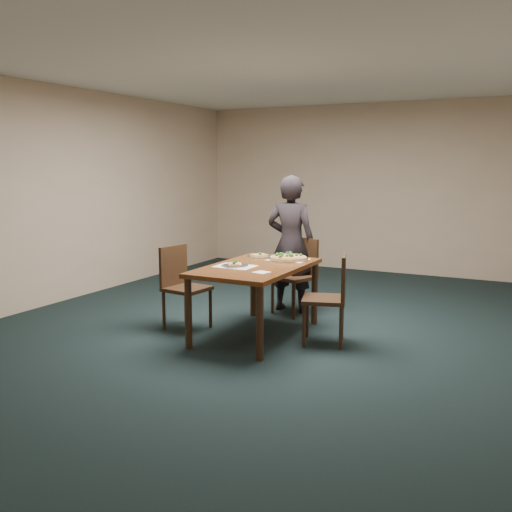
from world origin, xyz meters
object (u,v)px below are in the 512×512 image
at_px(chair_left, 181,282).
at_px(pizza_pan, 288,258).
at_px(chair_far, 298,271).
at_px(slice_plate_near, 235,265).
at_px(chair_right, 332,293).
at_px(slice_plate_far, 259,256).
at_px(diner, 291,244).
at_px(dining_table, 256,274).

bearing_deg(chair_left, pizza_pan, -51.32).
xyz_separation_m(chair_far, chair_left, (-0.89, -1.19, 0.00)).
bearing_deg(slice_plate_near, chair_far, 80.69).
bearing_deg(chair_left, chair_far, -29.45).
bearing_deg(chair_far, chair_left, -106.09).
distance_m(chair_right, slice_plate_far, 1.14).
xyz_separation_m(diner, pizza_pan, (0.24, -0.63, -0.06)).
distance_m(pizza_pan, slice_plate_far, 0.38).
bearing_deg(chair_far, dining_table, -70.93).
xyz_separation_m(chair_far, diner, (-0.12, 0.06, 0.32)).
distance_m(diner, slice_plate_far, 0.62).
distance_m(dining_table, pizza_pan, 0.53).
height_order(chair_right, slice_plate_near, chair_right).
height_order(chair_left, diner, diner).
xyz_separation_m(chair_left, chair_right, (1.66, 0.22, 0.00)).
distance_m(chair_far, slice_plate_far, 0.65).
height_order(dining_table, slice_plate_far, slice_plate_far).
distance_m(diner, pizza_pan, 0.68).
height_order(chair_left, chair_right, same).
xyz_separation_m(dining_table, slice_plate_near, (-0.17, -0.14, 0.11)).
distance_m(dining_table, diner, 1.15).
height_order(chair_far, chair_right, same).
xyz_separation_m(chair_left, slice_plate_near, (0.69, -0.02, 0.25)).
height_order(dining_table, chair_far, chair_far).
bearing_deg(pizza_pan, chair_right, -31.27).
xyz_separation_m(chair_left, diner, (0.76, 1.25, 0.32)).
bearing_deg(chair_left, diner, -24.14).
relative_size(diner, slice_plate_far, 5.96).
bearing_deg(chair_right, diner, -155.90).
xyz_separation_m(pizza_pan, slice_plate_far, (-0.38, 0.03, -0.01)).
distance_m(dining_table, slice_plate_near, 0.25).
distance_m(dining_table, slice_plate_far, 0.59).
bearing_deg(chair_right, slice_plate_far, -129.61).
xyz_separation_m(slice_plate_near, slice_plate_far, (-0.06, 0.67, -0.00)).
relative_size(dining_table, chair_far, 1.65).
relative_size(chair_left, diner, 0.55).
bearing_deg(chair_right, slice_plate_near, -92.92).
xyz_separation_m(dining_table, diner, (-0.09, 1.13, 0.18)).
distance_m(chair_left, pizza_pan, 1.21).
bearing_deg(slice_plate_far, slice_plate_near, -84.96).
distance_m(slice_plate_near, slice_plate_far, 0.68).
distance_m(diner, slice_plate_near, 1.28).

